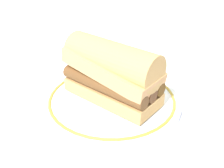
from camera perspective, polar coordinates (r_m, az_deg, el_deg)
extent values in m
plane|color=silver|center=(0.56, -1.46, -3.36)|extent=(1.50, 1.50, 0.00)
cylinder|color=white|center=(0.55, 0.00, -3.50)|extent=(0.28, 0.28, 0.01)
torus|color=#B29333|center=(0.55, 0.00, -2.98)|extent=(0.26, 0.26, 0.01)
cube|color=tan|center=(0.54, 0.00, -1.56)|extent=(0.21, 0.15, 0.03)
cylinder|color=brown|center=(0.51, -2.01, -0.33)|extent=(0.19, 0.10, 0.03)
cylinder|color=brown|center=(0.52, 0.00, 0.88)|extent=(0.19, 0.10, 0.03)
cylinder|color=brown|center=(0.54, 1.87, 2.00)|extent=(0.19, 0.10, 0.03)
cube|color=tan|center=(0.51, 0.00, 3.64)|extent=(0.21, 0.15, 0.05)
cylinder|color=tan|center=(0.50, 0.00, 5.16)|extent=(0.20, 0.14, 0.07)
cylinder|color=white|center=(0.73, -8.55, 6.87)|extent=(0.03, 0.03, 0.05)
sphere|color=silver|center=(0.72, -8.74, 9.18)|extent=(0.03, 0.03, 0.03)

